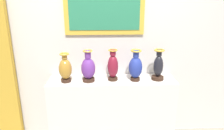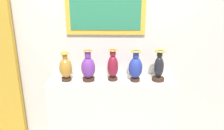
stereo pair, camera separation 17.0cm
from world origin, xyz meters
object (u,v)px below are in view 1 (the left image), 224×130
at_px(vase_cobalt, 136,67).
at_px(vase_onyx, 158,66).
at_px(vase_violet, 88,68).
at_px(vase_burgundy, 113,66).
at_px(vase_ochre, 65,69).

xyz_separation_m(vase_cobalt, vase_onyx, (0.29, 0.02, -0.01)).
height_order(vase_violet, vase_burgundy, vase_violet).
distance_m(vase_ochre, vase_cobalt, 0.88).
xyz_separation_m(vase_violet, vase_burgundy, (0.31, 0.02, 0.01)).
height_order(vase_ochre, vase_violet, vase_violet).
distance_m(vase_cobalt, vase_onyx, 0.29).
height_order(vase_burgundy, vase_onyx, same).
height_order(vase_ochre, vase_onyx, vase_onyx).
xyz_separation_m(vase_ochre, vase_onyx, (1.17, 0.03, 0.01)).
bearing_deg(vase_burgundy, vase_ochre, -176.87).
relative_size(vase_ochre, vase_burgundy, 0.93).
distance_m(vase_burgundy, vase_cobalt, 0.29).
bearing_deg(vase_onyx, vase_burgundy, 179.32).
relative_size(vase_cobalt, vase_onyx, 1.00).
relative_size(vase_ochre, vase_violet, 0.92).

